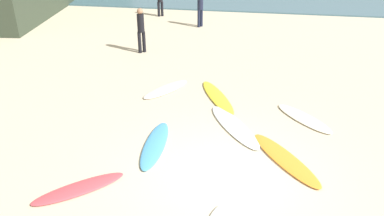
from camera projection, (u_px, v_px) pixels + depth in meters
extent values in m
plane|color=beige|center=(225.00, 176.00, 8.66)|extent=(120.00, 120.00, 0.00)
ellipsoid|color=orange|center=(285.00, 159.00, 9.18)|extent=(1.84, 2.34, 0.08)
ellipsoid|color=#489BD9|center=(155.00, 145.00, 9.73)|extent=(0.60, 2.25, 0.09)
ellipsoid|color=yellow|center=(218.00, 97.00, 12.18)|extent=(1.54, 2.50, 0.08)
ellipsoid|color=white|center=(234.00, 126.00, 10.55)|extent=(1.82, 2.47, 0.07)
ellipsoid|color=silver|center=(166.00, 89.00, 12.69)|extent=(1.50, 1.93, 0.08)
ellipsoid|color=#F0EACC|center=(304.00, 118.00, 10.96)|extent=(1.72, 1.88, 0.07)
ellipsoid|color=#D74851|center=(79.00, 188.00, 8.22)|extent=(1.82, 1.66, 0.08)
cylinder|color=black|center=(144.00, 42.00, 15.89)|extent=(0.14, 0.14, 0.86)
cylinder|color=black|center=(140.00, 43.00, 15.79)|extent=(0.14, 0.14, 0.86)
cylinder|color=black|center=(141.00, 23.00, 15.48)|extent=(0.40, 0.40, 0.72)
sphere|color=#9E7051|center=(140.00, 11.00, 15.26)|extent=(0.23, 0.23, 0.23)
cylinder|color=black|center=(159.00, 9.00, 21.13)|extent=(0.14, 0.14, 0.78)
cylinder|color=black|center=(162.00, 9.00, 21.21)|extent=(0.14, 0.14, 0.78)
cylinder|color=#191E33|center=(201.00, 18.00, 19.34)|extent=(0.14, 0.14, 0.85)
cylinder|color=#191E33|center=(199.00, 19.00, 19.21)|extent=(0.14, 0.14, 0.85)
cylinder|color=#191E33|center=(200.00, 2.00, 18.92)|extent=(0.38, 0.38, 0.71)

